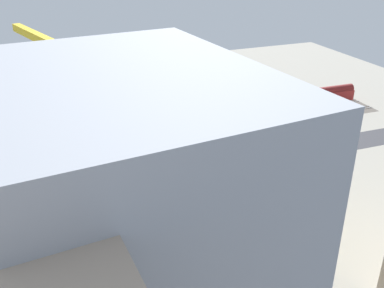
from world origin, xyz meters
TOP-DOWN VIEW (x-y plane):
  - ground_plane at (0.00, 0.00)m, footprint 199.97×199.97m
  - rail_bed at (0.00, -18.95)m, footprint 125.30×17.50m
  - street_asphalt at (0.00, 4.10)m, footprint 125.16×12.08m
  - track_rails at (0.00, -18.95)m, footprint 124.94×11.07m
  - platform_canopy_near at (-2.56, -10.84)m, footprint 57.65×6.29m
  - locomotive at (-28.53, -22.16)m, footprint 14.54×3.19m
  - passenger_coach at (-52.03, -22.16)m, footprint 17.01×3.52m
  - parked_car_0 at (-17.35, 0.67)m, footprint 4.82×1.93m
  - parked_car_1 at (-10.70, 0.73)m, footprint 4.37×1.74m
  - parked_car_2 at (-4.57, 0.27)m, footprint 4.42×1.93m
  - parked_car_3 at (2.34, 0.74)m, footprint 4.58×1.79m
  - parked_car_4 at (9.00, 0.50)m, footprint 4.45×1.73m
  - construction_building at (16.17, 24.27)m, footprint 29.18×21.33m
  - construction_roof_slab at (16.17, 24.27)m, footprint 29.80×21.94m
  - tower_crane at (35.82, 27.86)m, footprint 8.91×26.58m
  - box_truck_0 at (21.00, 8.92)m, footprint 9.31×3.19m
  - box_truck_1 at (15.67, 6.97)m, footprint 9.16×2.89m
  - box_truck_2 at (26.55, 9.72)m, footprint 9.95×2.98m
  - street_tree_0 at (40.63, 9.13)m, footprint 4.02×4.02m
  - street_tree_1 at (24.47, 8.68)m, footprint 5.68×5.68m
  - street_tree_2 at (1.98, 9.73)m, footprint 5.97×5.97m
  - street_tree_3 at (43.22, 9.73)m, footprint 5.60×5.60m
  - street_tree_4 at (-13.75, 8.74)m, footprint 4.12×4.12m
  - traffic_light at (3.41, -0.32)m, footprint 0.50×0.36m

SIDE VIEW (x-z plane):
  - ground_plane at x=0.00m, z-range 0.00..0.00m
  - rail_bed at x=0.00m, z-range 0.00..0.01m
  - street_asphalt at x=0.00m, z-range 0.00..0.01m
  - track_rails at x=0.00m, z-range 0.12..0.24m
  - parked_car_0 at x=-17.35m, z-range -0.08..1.46m
  - parked_car_1 at x=-10.70m, z-range -0.09..1.49m
  - parked_car_4 at x=9.00m, z-range -0.08..1.54m
  - parked_car_2 at x=-4.57m, z-range -0.10..1.70m
  - parked_car_3 at x=2.34m, z-range -0.10..1.71m
  - box_truck_1 at x=15.67m, z-range -0.04..3.38m
  - box_truck_0 at x=21.00m, z-range -0.04..3.43m
  - box_truck_2 at x=26.55m, z-range -0.04..3.46m
  - locomotive at x=-28.53m, z-range -0.72..4.44m
  - passenger_coach at x=-52.03m, z-range 0.13..5.96m
  - platform_canopy_near at x=-2.56m, z-range 1.77..5.70m
  - traffic_light at x=3.41m, z-range 1.02..7.13m
  - street_tree_0 at x=40.63m, z-range 1.15..7.54m
  - street_tree_3 at x=43.22m, z-range 0.92..8.39m
  - street_tree_2 at x=1.98m, z-range 1.01..9.03m
  - street_tree_4 at x=-13.75m, z-range 1.65..9.15m
  - street_tree_1 at x=24.47m, z-range 1.48..10.14m
  - construction_building at x=16.17m, z-range 0.00..15.74m
  - construction_roof_slab at x=16.17m, z-range 15.74..16.14m
  - tower_crane at x=35.82m, z-range 3.53..41.65m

